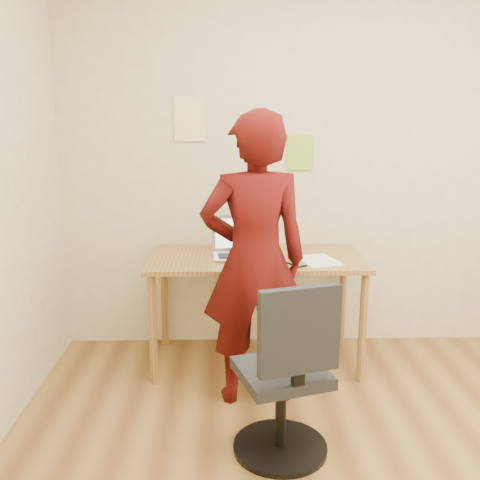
{
  "coord_description": "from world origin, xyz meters",
  "views": [
    {
      "loc": [
        -0.57,
        -2.02,
        1.62
      ],
      "look_at": [
        -0.51,
        0.95,
        0.95
      ],
      "focal_mm": 40.0,
      "sensor_mm": 36.0,
      "label": 1
    }
  ],
  "objects_px": {
    "desk": "(256,269)",
    "phone": "(297,264)",
    "laptop": "(239,248)",
    "person": "(254,261)",
    "office_chair": "(286,384)"
  },
  "relations": [
    {
      "from": "desk",
      "to": "phone",
      "type": "xyz_separation_m",
      "value": [
        0.24,
        -0.21,
        0.09
      ]
    },
    {
      "from": "laptop",
      "to": "person",
      "type": "xyz_separation_m",
      "value": [
        0.08,
        -0.51,
        0.05
      ]
    },
    {
      "from": "desk",
      "to": "office_chair",
      "type": "xyz_separation_m",
      "value": [
        0.09,
        -1.07,
        -0.26
      ]
    },
    {
      "from": "office_chair",
      "to": "laptop",
      "type": "bearing_deg",
      "value": 83.03
    },
    {
      "from": "desk",
      "to": "phone",
      "type": "bearing_deg",
      "value": -41.04
    },
    {
      "from": "desk",
      "to": "laptop",
      "type": "bearing_deg",
      "value": 164.24
    },
    {
      "from": "desk",
      "to": "phone",
      "type": "distance_m",
      "value": 0.33
    },
    {
      "from": "person",
      "to": "laptop",
      "type": "bearing_deg",
      "value": -87.96
    },
    {
      "from": "laptop",
      "to": "person",
      "type": "height_order",
      "value": "person"
    },
    {
      "from": "laptop",
      "to": "desk",
      "type": "bearing_deg",
      "value": -20.34
    },
    {
      "from": "office_chair",
      "to": "person",
      "type": "bearing_deg",
      "value": 84.82
    },
    {
      "from": "phone",
      "to": "person",
      "type": "distance_m",
      "value": 0.4
    },
    {
      "from": "phone",
      "to": "office_chair",
      "type": "distance_m",
      "value": 0.94
    },
    {
      "from": "office_chair",
      "to": "person",
      "type": "distance_m",
      "value": 0.75
    },
    {
      "from": "phone",
      "to": "person",
      "type": "bearing_deg",
      "value": -166.67
    }
  ]
}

